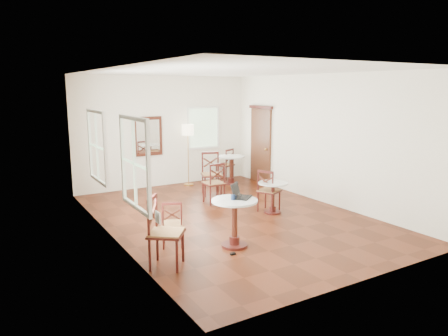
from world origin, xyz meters
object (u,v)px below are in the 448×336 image
chair_near_a (172,224)px  floor_lamp (188,134)px  chair_near_b (164,232)px  mouse (241,198)px  chair_back_a (225,165)px  power_adapter (233,254)px  cafe_table_near (234,218)px  laptop (240,194)px  cafe_table_back (231,167)px  water_glass (240,196)px  cafe_table_mid (273,194)px  chair_back_b (211,174)px  chair_mid_a (214,183)px  navy_mug (233,197)px  chair_mid_b (268,191)px

chair_near_a → floor_lamp: bearing=-95.4°
chair_near_b → mouse: (1.46, 0.13, 0.30)m
chair_back_a → power_adapter: bearing=37.3°
cafe_table_near → chair_near_b: chair_near_b is taller
floor_lamp → mouse: size_ratio=18.43×
mouse → laptop: bearing=75.4°
cafe_table_back → chair_near_a: size_ratio=0.98×
mouse → water_glass: size_ratio=1.00×
cafe_table_mid → water_glass: 2.11m
chair_back_b → cafe_table_near: bearing=-93.5°
chair_back_a → chair_back_b: chair_back_b is taller
cafe_table_near → laptop: 0.41m
cafe_table_near → chair_mid_a: size_ratio=0.85×
cafe_table_mid → mouse: bearing=-142.2°
power_adapter → cafe_table_back: bearing=58.6°
chair_near_a → floor_lamp: floor_lamp is taller
chair_near_b → chair_back_a: bearing=-1.8°
cafe_table_mid → power_adapter: size_ratio=7.76×
chair_back_b → water_glass: chair_back_b is taller
cafe_table_mid → chair_mid_a: size_ratio=0.70×
chair_near_a → chair_back_b: 3.65m
cafe_table_back → chair_back_b: bearing=-143.5°
navy_mug → power_adapter: size_ratio=1.32×
cafe_table_back → water_glass: water_glass is taller
chair_near_b → chair_back_b: (2.76, 3.51, -0.01)m
chair_back_b → mouse: bearing=-91.6°
laptop → navy_mug: bearing=160.9°
floor_lamp → power_adapter: floor_lamp is taller
chair_back_a → chair_near_a: bearing=26.5°
cafe_table_near → water_glass: water_glass is taller
chair_back_b → laptop: 3.53m
chair_near_a → mouse: 1.25m
cafe_table_near → chair_near_b: (-1.34, -0.16, 0.03)m
floor_lamp → laptop: size_ratio=3.82×
chair_mid_b → chair_back_b: bearing=-15.6°
cafe_table_mid → laptop: bearing=-143.9°
cafe_table_near → chair_mid_a: (1.08, 2.60, -0.03)m
chair_back_b → chair_back_a: bearing=66.8°
mouse → chair_mid_a: bearing=71.4°
cafe_table_mid → chair_near_b: (-3.11, -1.41, 0.12)m
cafe_table_mid → navy_mug: size_ratio=5.90×
cafe_table_near → mouse: (0.12, -0.02, 0.33)m
chair_mid_a → cafe_table_back: bearing=-131.3°
cafe_table_mid → water_glass: (-1.64, -1.24, 0.45)m
chair_mid_b → water_glass: (-1.64, -1.39, 0.41)m
cafe_table_back → chair_near_a: bearing=-133.3°
chair_near_b → chair_mid_b: chair_near_b is taller
water_glass → power_adapter: (-0.34, -0.32, -0.85)m
cafe_table_near → mouse: size_ratio=8.97×
cafe_table_mid → laptop: 2.06m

